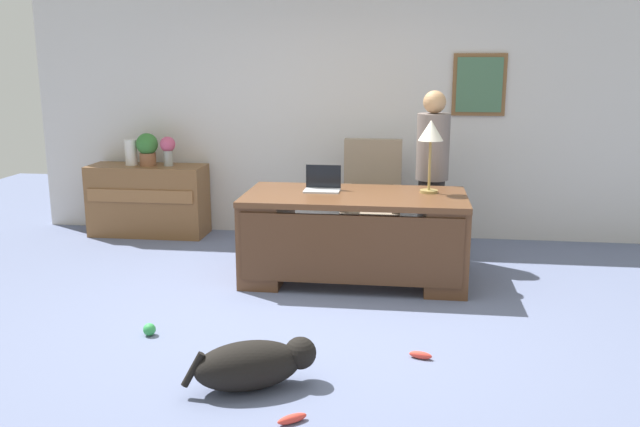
{
  "coord_description": "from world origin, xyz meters",
  "views": [
    {
      "loc": [
        0.75,
        -4.88,
        1.94
      ],
      "look_at": [
        0.07,
        0.3,
        0.75
      ],
      "focal_mm": 37.75,
      "sensor_mm": 36.0,
      "label": 1
    }
  ],
  "objects_px": {
    "credenza": "(149,200)",
    "dog_lying": "(254,364)",
    "desk": "(354,234)",
    "dog_toy_plush": "(292,419)",
    "potted_plant": "(147,148)",
    "vase_empty": "(131,152)",
    "laptop": "(323,184)",
    "dog_toy_ball": "(149,329)",
    "person_standing": "(432,173)",
    "vase_with_flowers": "(168,148)",
    "dog_toy_bone": "(421,355)",
    "desk_lamp": "(431,135)",
    "armchair": "(371,202)"
  },
  "relations": [
    {
      "from": "person_standing",
      "to": "vase_with_flowers",
      "type": "bearing_deg",
      "value": 169.85
    },
    {
      "from": "desk_lamp",
      "to": "vase_empty",
      "type": "distance_m",
      "value": 3.48
    },
    {
      "from": "vase_with_flowers",
      "to": "vase_empty",
      "type": "xyz_separation_m",
      "value": [
        -0.43,
        0.0,
        -0.06
      ]
    },
    {
      "from": "vase_empty",
      "to": "vase_with_flowers",
      "type": "bearing_deg",
      "value": 0.0
    },
    {
      "from": "vase_with_flowers",
      "to": "desk_lamp",
      "type": "bearing_deg",
      "value": -22.24
    },
    {
      "from": "desk",
      "to": "vase_empty",
      "type": "distance_m",
      "value": 2.98
    },
    {
      "from": "dog_lying",
      "to": "dog_toy_bone",
      "type": "xyz_separation_m",
      "value": [
        1.01,
        0.54,
        -0.13
      ]
    },
    {
      "from": "potted_plant",
      "to": "credenza",
      "type": "bearing_deg",
      "value": -176.13
    },
    {
      "from": "credenza",
      "to": "dog_lying",
      "type": "distance_m",
      "value": 4.01
    },
    {
      "from": "credenza",
      "to": "person_standing",
      "type": "height_order",
      "value": "person_standing"
    },
    {
      "from": "credenza",
      "to": "laptop",
      "type": "height_order",
      "value": "laptop"
    },
    {
      "from": "vase_with_flowers",
      "to": "dog_toy_ball",
      "type": "relative_size",
      "value": 3.59
    },
    {
      "from": "armchair",
      "to": "vase_empty",
      "type": "relative_size",
      "value": 4.0
    },
    {
      "from": "armchair",
      "to": "desk_lamp",
      "type": "height_order",
      "value": "desk_lamp"
    },
    {
      "from": "vase_with_flowers",
      "to": "dog_toy_ball",
      "type": "height_order",
      "value": "vase_with_flowers"
    },
    {
      "from": "desk_lamp",
      "to": "vase_empty",
      "type": "relative_size",
      "value": 2.26
    },
    {
      "from": "desk",
      "to": "vase_with_flowers",
      "type": "xyz_separation_m",
      "value": [
        -2.18,
        1.34,
        0.56
      ]
    },
    {
      "from": "vase_empty",
      "to": "dog_lying",
      "type": "bearing_deg",
      "value": -57.79
    },
    {
      "from": "vase_with_flowers",
      "to": "vase_empty",
      "type": "relative_size",
      "value": 1.14
    },
    {
      "from": "vase_empty",
      "to": "potted_plant",
      "type": "relative_size",
      "value": 0.79
    },
    {
      "from": "vase_with_flowers",
      "to": "desk",
      "type": "bearing_deg",
      "value": -31.53
    },
    {
      "from": "credenza",
      "to": "laptop",
      "type": "xyz_separation_m",
      "value": [
        2.14,
        -1.18,
        0.45
      ]
    },
    {
      "from": "vase_with_flowers",
      "to": "person_standing",
      "type": "bearing_deg",
      "value": -10.15
    },
    {
      "from": "person_standing",
      "to": "desk_lamp",
      "type": "height_order",
      "value": "person_standing"
    },
    {
      "from": "vase_with_flowers",
      "to": "potted_plant",
      "type": "distance_m",
      "value": 0.24
    },
    {
      "from": "vase_with_flowers",
      "to": "vase_empty",
      "type": "height_order",
      "value": "vase_with_flowers"
    },
    {
      "from": "armchair",
      "to": "person_standing",
      "type": "height_order",
      "value": "person_standing"
    },
    {
      "from": "vase_with_flowers",
      "to": "dog_toy_bone",
      "type": "distance_m",
      "value": 4.13
    },
    {
      "from": "vase_with_flowers",
      "to": "dog_lying",
      "type": "bearing_deg",
      "value": -63.17
    },
    {
      "from": "dog_lying",
      "to": "vase_with_flowers",
      "type": "distance_m",
      "value": 3.97
    },
    {
      "from": "dog_lying",
      "to": "vase_with_flowers",
      "type": "relative_size",
      "value": 2.37
    },
    {
      "from": "dog_toy_ball",
      "to": "armchair",
      "type": "bearing_deg",
      "value": 59.75
    },
    {
      "from": "vase_empty",
      "to": "person_standing",
      "type": "bearing_deg",
      "value": -8.85
    },
    {
      "from": "vase_with_flowers",
      "to": "potted_plant",
      "type": "bearing_deg",
      "value": 180.0
    },
    {
      "from": "laptop",
      "to": "dog_toy_plush",
      "type": "height_order",
      "value": "laptop"
    },
    {
      "from": "dog_toy_ball",
      "to": "dog_toy_bone",
      "type": "bearing_deg",
      "value": -4.03
    },
    {
      "from": "person_standing",
      "to": "vase_with_flowers",
      "type": "xyz_separation_m",
      "value": [
        -2.88,
        0.52,
        0.14
      ]
    },
    {
      "from": "desk",
      "to": "desk_lamp",
      "type": "distance_m",
      "value": 1.1
    },
    {
      "from": "vase_empty",
      "to": "dog_toy_plush",
      "type": "distance_m",
      "value": 4.66
    },
    {
      "from": "laptop",
      "to": "potted_plant",
      "type": "relative_size",
      "value": 0.89
    },
    {
      "from": "potted_plant",
      "to": "desk_lamp",
      "type": "bearing_deg",
      "value": -20.67
    },
    {
      "from": "desk_lamp",
      "to": "vase_with_flowers",
      "type": "height_order",
      "value": "desk_lamp"
    },
    {
      "from": "desk",
      "to": "vase_empty",
      "type": "height_order",
      "value": "vase_empty"
    },
    {
      "from": "desk",
      "to": "dog_toy_plush",
      "type": "height_order",
      "value": "desk"
    },
    {
      "from": "vase_with_flowers",
      "to": "credenza",
      "type": "bearing_deg",
      "value": -179.7
    },
    {
      "from": "desk_lamp",
      "to": "dog_toy_ball",
      "type": "distance_m",
      "value": 2.87
    },
    {
      "from": "credenza",
      "to": "laptop",
      "type": "relative_size",
      "value": 4.07
    },
    {
      "from": "laptop",
      "to": "dog_toy_ball",
      "type": "xyz_separation_m",
      "value": [
        -1.06,
        -1.6,
        -0.8
      ]
    },
    {
      "from": "dog_toy_ball",
      "to": "dog_toy_plush",
      "type": "height_order",
      "value": "dog_toy_ball"
    },
    {
      "from": "dog_lying",
      "to": "laptop",
      "type": "relative_size",
      "value": 2.41
    }
  ]
}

